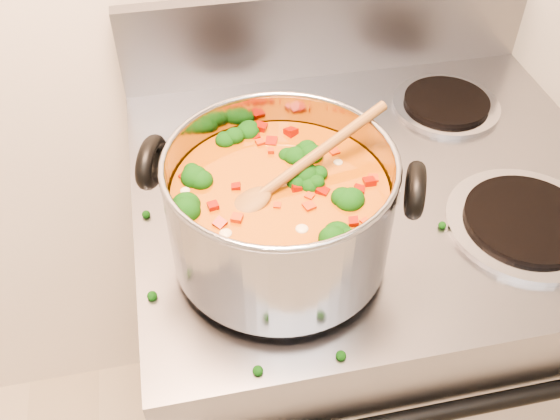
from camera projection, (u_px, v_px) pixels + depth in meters
The scene contains 4 objects.
electric_range at pixel (351, 339), 1.28m from camera, with size 0.74×0.67×1.08m.
stockpot at pixel (280, 210), 0.78m from camera, with size 0.34×0.28×0.17m.
wooden_spoon at pixel (286, 177), 0.75m from camera, with size 0.23×0.12×0.08m.
cooktop_crumbs at pixel (380, 306), 0.78m from camera, with size 0.26×0.12×0.01m.
Camera 1 is at (-0.25, 0.48, 1.56)m, focal length 40.00 mm.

